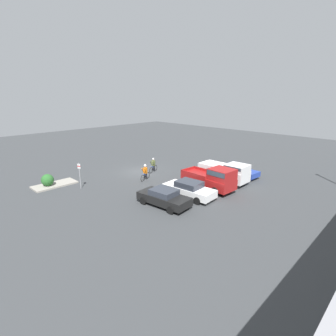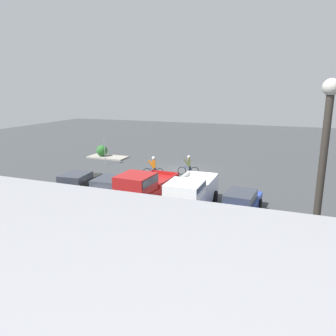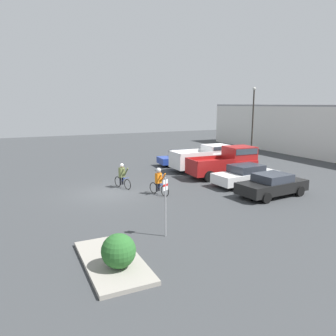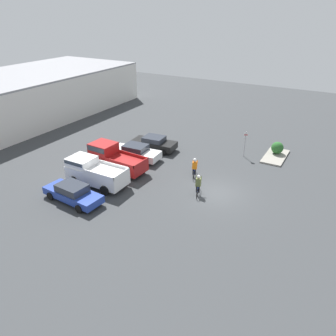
{
  "view_description": "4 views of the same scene",
  "coord_description": "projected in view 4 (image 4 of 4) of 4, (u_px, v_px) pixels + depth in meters",
  "views": [
    {
      "loc": [
        18.57,
        22.56,
        8.71
      ],
      "look_at": [
        -0.22,
        4.17,
        1.2
      ],
      "focal_mm": 28.0,
      "sensor_mm": 36.0,
      "label": 1
    },
    {
      "loc": [
        -8.84,
        26.55,
        7.04
      ],
      "look_at": [
        -0.22,
        4.17,
        1.2
      ],
      "focal_mm": 35.0,
      "sensor_mm": 36.0,
      "label": 2
    },
    {
      "loc": [
        19.38,
        -5.14,
        5.45
      ],
      "look_at": [
        -0.22,
        4.17,
        1.2
      ],
      "focal_mm": 35.0,
      "sensor_mm": 36.0,
      "label": 3
    },
    {
      "loc": [
        -20.83,
        -7.61,
        12.94
      ],
      "look_at": [
        -0.22,
        4.17,
        1.2
      ],
      "focal_mm": 35.0,
      "sensor_mm": 36.0,
      "label": 4
    }
  ],
  "objects": [
    {
      "name": "pickup_truck_0",
      "position": [
        94.0,
        172.0,
        26.13
      ],
      "size": [
        2.29,
        5.02,
        2.08
      ],
      "color": "white",
      "rests_on": "ground_plane"
    },
    {
      "name": "pickup_truck_1",
      "position": [
        113.0,
        157.0,
        28.44
      ],
      "size": [
        2.44,
        5.26,
        2.27
      ],
      "color": "maroon",
      "rests_on": "ground_plane"
    },
    {
      "name": "ground_plane",
      "position": [
        216.0,
        193.0,
        25.33
      ],
      "size": [
        80.0,
        80.0,
        0.0
      ],
      "primitive_type": "plane",
      "color": "#383A3D"
    },
    {
      "name": "curb_island",
      "position": [
        275.0,
        156.0,
        31.27
      ],
      "size": [
        4.04,
        1.9,
        0.15
      ],
      "primitive_type": "cube",
      "color": "gray",
      "rests_on": "ground_plane"
    },
    {
      "name": "sedan_1",
      "position": [
        136.0,
        152.0,
        30.59
      ],
      "size": [
        2.26,
        4.75,
        1.43
      ],
      "color": "white",
      "rests_on": "ground_plane"
    },
    {
      "name": "cyclist_0",
      "position": [
        195.0,
        167.0,
        27.4
      ],
      "size": [
        1.67,
        0.64,
        1.69
      ],
      "color": "black",
      "rests_on": "ground_plane"
    },
    {
      "name": "shrub",
      "position": [
        277.0,
        148.0,
        31.5
      ],
      "size": [
        1.15,
        1.15,
        1.15
      ],
      "color": "#286028",
      "rests_on": "curb_island"
    },
    {
      "name": "sedan_2",
      "position": [
        154.0,
        143.0,
        32.66
      ],
      "size": [
        2.32,
        4.56,
        1.37
      ],
      "color": "black",
      "rests_on": "ground_plane"
    },
    {
      "name": "fire_lane_sign",
      "position": [
        245.0,
        142.0,
        30.75
      ],
      "size": [
        0.16,
        0.28,
        2.53
      ],
      "color": "#9E9EA3",
      "rests_on": "ground_plane"
    },
    {
      "name": "cyclist_1",
      "position": [
        198.0,
        185.0,
        24.78
      ],
      "size": [
        1.71,
        0.65,
        1.67
      ],
      "color": "black",
      "rests_on": "ground_plane"
    },
    {
      "name": "sedan_0",
      "position": [
        73.0,
        193.0,
        23.97
      ],
      "size": [
        2.16,
        4.86,
        1.37
      ],
      "color": "#233D9E",
      "rests_on": "ground_plane"
    }
  ]
}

